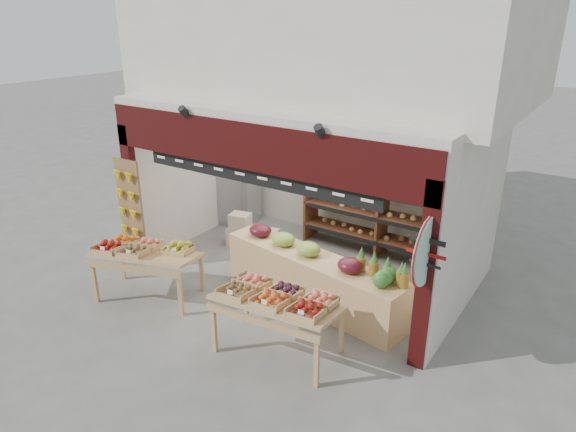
{
  "coord_description": "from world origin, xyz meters",
  "views": [
    {
      "loc": [
        4.48,
        -6.77,
        4.48
      ],
      "look_at": [
        0.08,
        -0.2,
        1.3
      ],
      "focal_mm": 32.0,
      "sensor_mm": 36.0,
      "label": 1
    }
  ],
  "objects_px": {
    "cardboard_stack": "(251,234)",
    "back_shelving": "(384,195)",
    "mid_counter": "(312,277)",
    "display_table_left": "(141,251)",
    "display_table_right": "(278,299)",
    "watermelon_pile": "(356,312)",
    "refrigerator": "(239,184)"
  },
  "relations": [
    {
      "from": "cardboard_stack",
      "to": "watermelon_pile",
      "type": "height_order",
      "value": "cardboard_stack"
    },
    {
      "from": "back_shelving",
      "to": "cardboard_stack",
      "type": "relative_size",
      "value": 3.09
    },
    {
      "from": "cardboard_stack",
      "to": "watermelon_pile",
      "type": "distance_m",
      "value": 3.3
    },
    {
      "from": "back_shelving",
      "to": "mid_counter",
      "type": "height_order",
      "value": "back_shelving"
    },
    {
      "from": "back_shelving",
      "to": "refrigerator",
      "type": "bearing_deg",
      "value": -176.32
    },
    {
      "from": "refrigerator",
      "to": "cardboard_stack",
      "type": "relative_size",
      "value": 1.75
    },
    {
      "from": "display_table_right",
      "to": "mid_counter",
      "type": "bearing_deg",
      "value": 102.0
    },
    {
      "from": "back_shelving",
      "to": "refrigerator",
      "type": "relative_size",
      "value": 1.76
    },
    {
      "from": "cardboard_stack",
      "to": "back_shelving",
      "type": "bearing_deg",
      "value": 24.66
    },
    {
      "from": "cardboard_stack",
      "to": "mid_counter",
      "type": "distance_m",
      "value": 2.46
    },
    {
      "from": "cardboard_stack",
      "to": "display_table_left",
      "type": "height_order",
      "value": "display_table_left"
    },
    {
      "from": "cardboard_stack",
      "to": "display_table_right",
      "type": "xyz_separation_m",
      "value": [
        2.46,
        -2.55,
        0.59
      ]
    },
    {
      "from": "display_table_left",
      "to": "refrigerator",
      "type": "bearing_deg",
      "value": 101.05
    },
    {
      "from": "refrigerator",
      "to": "display_table_right",
      "type": "xyz_separation_m",
      "value": [
        3.42,
        -3.42,
        -0.08
      ]
    },
    {
      "from": "display_table_left",
      "to": "display_table_right",
      "type": "xyz_separation_m",
      "value": [
        2.76,
        -0.04,
        0.03
      ]
    },
    {
      "from": "back_shelving",
      "to": "refrigerator",
      "type": "distance_m",
      "value": 3.34
    },
    {
      "from": "display_table_right",
      "to": "back_shelving",
      "type": "bearing_deg",
      "value": 91.55
    },
    {
      "from": "mid_counter",
      "to": "display_table_right",
      "type": "xyz_separation_m",
      "value": [
        0.3,
        -1.4,
        0.39
      ]
    },
    {
      "from": "mid_counter",
      "to": "display_table_left",
      "type": "xyz_separation_m",
      "value": [
        -2.46,
        -1.36,
        0.36
      ]
    },
    {
      "from": "mid_counter",
      "to": "watermelon_pile",
      "type": "xyz_separation_m",
      "value": [
        0.88,
        -0.14,
        -0.28
      ]
    },
    {
      "from": "mid_counter",
      "to": "refrigerator",
      "type": "bearing_deg",
      "value": 147.06
    },
    {
      "from": "back_shelving",
      "to": "cardboard_stack",
      "type": "bearing_deg",
      "value": -155.34
    },
    {
      "from": "watermelon_pile",
      "to": "back_shelving",
      "type": "bearing_deg",
      "value": 105.97
    },
    {
      "from": "mid_counter",
      "to": "watermelon_pile",
      "type": "bearing_deg",
      "value": -8.99
    },
    {
      "from": "display_table_left",
      "to": "watermelon_pile",
      "type": "bearing_deg",
      "value": 20.1
    },
    {
      "from": "refrigerator",
      "to": "display_table_left",
      "type": "xyz_separation_m",
      "value": [
        0.66,
        -3.38,
        -0.11
      ]
    },
    {
      "from": "cardboard_stack",
      "to": "mid_counter",
      "type": "bearing_deg",
      "value": -28.07
    },
    {
      "from": "back_shelving",
      "to": "mid_counter",
      "type": "bearing_deg",
      "value": -95.09
    },
    {
      "from": "cardboard_stack",
      "to": "watermelon_pile",
      "type": "relative_size",
      "value": 1.68
    },
    {
      "from": "refrigerator",
      "to": "display_table_left",
      "type": "distance_m",
      "value": 3.45
    },
    {
      "from": "display_table_left",
      "to": "cardboard_stack",
      "type": "bearing_deg",
      "value": 83.2
    },
    {
      "from": "back_shelving",
      "to": "refrigerator",
      "type": "height_order",
      "value": "back_shelving"
    }
  ]
}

